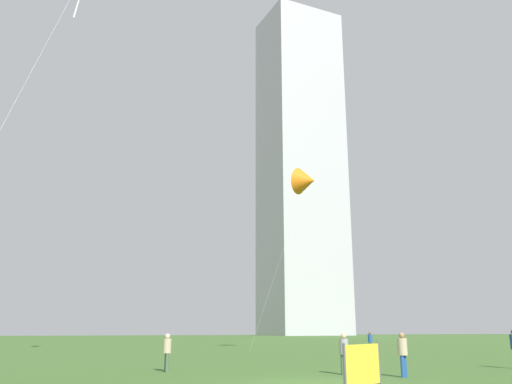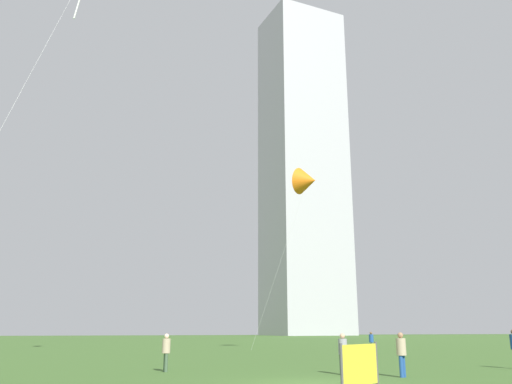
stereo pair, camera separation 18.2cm
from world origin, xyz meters
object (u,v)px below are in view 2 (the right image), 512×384
at_px(person_standing_3, 343,351).
at_px(distant_highrise_0, 303,166).
at_px(person_standing_0, 371,340).
at_px(person_standing_2, 166,350).
at_px(event_banner, 360,365).
at_px(person_standing_4, 401,351).
at_px(kite_flying_2, 307,181).

bearing_deg(person_standing_3, distant_highrise_0, 92.48).
height_order(person_standing_0, person_standing_3, person_standing_3).
distance_m(person_standing_2, person_standing_3, 7.43).
relative_size(person_standing_2, event_banner, 0.84).
relative_size(person_standing_2, person_standing_3, 0.99).
relative_size(person_standing_2, person_standing_4, 0.96).
bearing_deg(person_standing_3, person_standing_4, -21.15).
height_order(person_standing_0, kite_flying_2, kite_flying_2).
bearing_deg(person_standing_2, person_standing_3, 55.39).
height_order(person_standing_2, event_banner, person_standing_2).
bearing_deg(person_standing_0, person_standing_2, -28.10).
bearing_deg(event_banner, distant_highrise_0, 68.13).
height_order(person_standing_0, distant_highrise_0, distant_highrise_0).
relative_size(person_standing_0, person_standing_3, 0.98).
bearing_deg(person_standing_4, distant_highrise_0, 39.79).
bearing_deg(person_standing_4, person_standing_0, 34.57).
xyz_separation_m(kite_flying_2, event_banner, (-9.36, -25.80, -13.50)).
bearing_deg(person_standing_3, kite_flying_2, 94.73).
xyz_separation_m(person_standing_2, event_banner, (4.56, -8.65, -0.18)).
relative_size(person_standing_3, distant_highrise_0, 0.02).
distance_m(person_standing_0, person_standing_3, 20.98).
distance_m(person_standing_3, distant_highrise_0, 140.44).
xyz_separation_m(person_standing_0, distant_highrise_0, (37.89, 104.29, 49.22)).
height_order(person_standing_2, distant_highrise_0, distant_highrise_0).
distance_m(person_standing_0, distant_highrise_0, 121.39).
height_order(person_standing_4, distant_highrise_0, distant_highrise_0).
bearing_deg(distant_highrise_0, person_standing_2, -122.76).
relative_size(person_standing_2, distant_highrise_0, 0.02).
bearing_deg(person_standing_2, person_standing_0, 122.38).
bearing_deg(person_standing_0, person_standing_4, -3.10).
distance_m(person_standing_0, event_banner, 26.41).
xyz_separation_m(person_standing_4, event_banner, (-3.61, -3.49, -0.22)).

